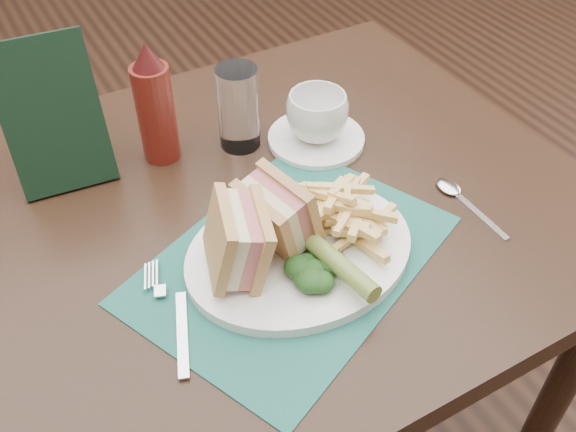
# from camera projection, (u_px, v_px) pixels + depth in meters

# --- Properties ---
(floor) EXTENTS (7.00, 7.00, 0.00)m
(floor) POSITION_uv_depth(u_px,v_px,m) (183.00, 300.00, 1.73)
(floor) COLOR black
(floor) RESTS_ON ground
(table_main) EXTENTS (0.90, 0.75, 0.75)m
(table_main) POSITION_uv_depth(u_px,v_px,m) (267.00, 356.00, 1.15)
(table_main) COLOR black
(table_main) RESTS_ON ground
(placemat) EXTENTS (0.47, 0.42, 0.00)m
(placemat) POSITION_uv_depth(u_px,v_px,m) (292.00, 259.00, 0.82)
(placemat) COLOR #1B584D
(placemat) RESTS_ON table_main
(plate) EXTENTS (0.31, 0.25, 0.01)m
(plate) POSITION_uv_depth(u_px,v_px,m) (300.00, 252.00, 0.81)
(plate) COLOR white
(plate) RESTS_ON placemat
(sandwich_half_a) EXTENTS (0.10, 0.12, 0.10)m
(sandwich_half_a) POSITION_uv_depth(u_px,v_px,m) (220.00, 242.00, 0.74)
(sandwich_half_a) COLOR tan
(sandwich_half_a) RESTS_ON plate
(sandwich_half_b) EXTENTS (0.09, 0.11, 0.10)m
(sandwich_half_b) POSITION_uv_depth(u_px,v_px,m) (265.00, 220.00, 0.77)
(sandwich_half_b) COLOR tan
(sandwich_half_b) RESTS_ON plate
(kale_garnish) EXTENTS (0.11, 0.08, 0.03)m
(kale_garnish) POSITION_uv_depth(u_px,v_px,m) (321.00, 267.00, 0.77)
(kale_garnish) COLOR #163814
(kale_garnish) RESTS_ON plate
(pickle_spear) EXTENTS (0.04, 0.12, 0.03)m
(pickle_spear) POSITION_uv_depth(u_px,v_px,m) (340.00, 265.00, 0.76)
(pickle_spear) COLOR olive
(pickle_spear) RESTS_ON plate
(fries_pile) EXTENTS (0.18, 0.20, 0.06)m
(fries_pile) POSITION_uv_depth(u_px,v_px,m) (340.00, 208.00, 0.82)
(fries_pile) COLOR #F0CC78
(fries_pile) RESTS_ON plate
(fork) EXTENTS (0.09, 0.17, 0.01)m
(fork) POSITION_uv_depth(u_px,v_px,m) (172.00, 313.00, 0.74)
(fork) COLOR silver
(fork) RESTS_ON placemat
(spoon) EXTENTS (0.04, 0.15, 0.01)m
(spoon) POSITION_uv_depth(u_px,v_px,m) (470.00, 204.00, 0.88)
(spoon) COLOR silver
(spoon) RESTS_ON table_main
(saucer) EXTENTS (0.18, 0.18, 0.01)m
(saucer) POSITION_uv_depth(u_px,v_px,m) (316.00, 139.00, 1.00)
(saucer) COLOR white
(saucer) RESTS_ON table_main
(coffee_cup) EXTENTS (0.11, 0.11, 0.07)m
(coffee_cup) POSITION_uv_depth(u_px,v_px,m) (317.00, 116.00, 0.97)
(coffee_cup) COLOR white
(coffee_cup) RESTS_ON saucer
(drinking_glass) EXTENTS (0.07, 0.07, 0.13)m
(drinking_glass) POSITION_uv_depth(u_px,v_px,m) (238.00, 108.00, 0.95)
(drinking_glass) COLOR white
(drinking_glass) RESTS_ON table_main
(ketchup_bottle) EXTENTS (0.07, 0.07, 0.19)m
(ketchup_bottle) POSITION_uv_depth(u_px,v_px,m) (154.00, 103.00, 0.91)
(ketchup_bottle) COLOR #5A160F
(ketchup_bottle) RESTS_ON table_main
(check_presenter) EXTENTS (0.14, 0.09, 0.21)m
(check_presenter) POSITION_uv_depth(u_px,v_px,m) (52.00, 116.00, 0.87)
(check_presenter) COLOR black
(check_presenter) RESTS_ON table_main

